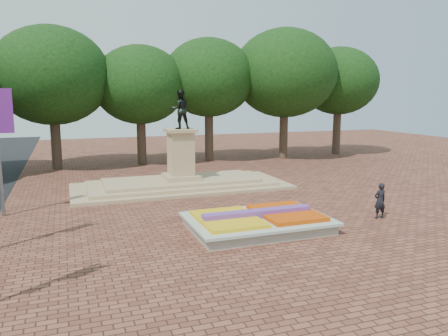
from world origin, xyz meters
name	(u,v)px	position (x,y,z in m)	size (l,w,h in m)	color
ground	(222,220)	(0.00, 0.00, 0.00)	(90.00, 90.00, 0.00)	brown
flower_bed	(258,221)	(1.03, -2.00, 0.38)	(6.30, 4.30, 0.91)	gray
monument	(181,175)	(0.00, 8.00, 0.88)	(14.00, 6.00, 6.40)	tan
tree_row_back	(177,88)	(2.33, 18.00, 6.67)	(44.80, 8.80, 10.43)	#3C2921
pedestrian	(380,201)	(7.46, -2.40, 0.90)	(0.65, 0.43, 1.79)	black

